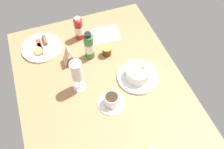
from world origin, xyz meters
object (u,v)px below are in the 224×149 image
at_px(breakfast_plate, 41,47).
at_px(menu_card, 69,56).
at_px(porridge_bowl, 138,74).
at_px(sauce_bottle_red, 79,29).
at_px(coffee_cup, 112,100).
at_px(wine_glass, 77,72).
at_px(jam_jar, 107,51).
at_px(sauce_bottle_green, 88,47).
at_px(cutlery_setting, 105,34).

distance_m(breakfast_plate, menu_card, 0.20).
relative_size(porridge_bowl, menu_card, 2.08).
xyz_separation_m(sauce_bottle_red, breakfast_plate, (-0.01, 0.23, -0.06)).
xyz_separation_m(coffee_cup, menu_card, (0.32, 0.13, 0.03)).
bearing_deg(coffee_cup, wine_glass, 40.39).
relative_size(wine_glass, jam_jar, 3.39).
xyz_separation_m(sauce_bottle_green, menu_card, (-0.00, 0.11, -0.03)).
distance_m(coffee_cup, breakfast_plate, 0.54).
bearing_deg(menu_card, porridge_bowl, -125.99).
height_order(coffee_cup, sauce_bottle_green, sauce_bottle_green).
bearing_deg(wine_glass, cutlery_setting, -37.76).
relative_size(porridge_bowl, coffee_cup, 1.59).
relative_size(sauce_bottle_red, menu_card, 1.45).
bearing_deg(sauce_bottle_green, menu_card, 90.81).
distance_m(coffee_cup, sauce_bottle_red, 0.48).
bearing_deg(jam_jar, breakfast_plate, 63.77).
bearing_deg(sauce_bottle_red, cutlery_setting, -100.12).
bearing_deg(porridge_bowl, coffee_cup, 118.36).
bearing_deg(sauce_bottle_green, jam_jar, -100.70).
bearing_deg(menu_card, jam_jar, -94.63).
bearing_deg(cutlery_setting, menu_card, 118.77).
bearing_deg(porridge_bowl, sauce_bottle_red, 28.55).
bearing_deg(menu_card, coffee_cup, -158.47).
xyz_separation_m(porridge_bowl, cutlery_setting, (0.36, 0.06, -0.03)).
distance_m(cutlery_setting, sauce_bottle_green, 0.20).
relative_size(porridge_bowl, jam_jar, 3.81).
xyz_separation_m(wine_glass, breakfast_plate, (0.33, 0.14, -0.12)).
height_order(wine_glass, sauce_bottle_red, wine_glass).
relative_size(cutlery_setting, jam_jar, 3.08).
bearing_deg(porridge_bowl, menu_card, 54.01).
distance_m(porridge_bowl, cutlery_setting, 0.36).
bearing_deg(porridge_bowl, cutlery_setting, 9.94).
height_order(wine_glass, jam_jar, wine_glass).
height_order(jam_jar, menu_card, menu_card).
height_order(porridge_bowl, coffee_cup, porridge_bowl).
xyz_separation_m(cutlery_setting, menu_card, (-0.13, 0.24, 0.05)).
relative_size(porridge_bowl, sauce_bottle_red, 1.43).
bearing_deg(menu_card, breakfast_plate, 41.48).
distance_m(coffee_cup, jam_jar, 0.31).
relative_size(coffee_cup, jam_jar, 2.39).
bearing_deg(jam_jar, wine_glass, 128.25).
xyz_separation_m(cutlery_setting, coffee_cup, (-0.45, 0.12, 0.02)).
xyz_separation_m(wine_glass, sauce_bottle_green, (0.18, -0.11, -0.05)).
xyz_separation_m(porridge_bowl, wine_glass, (0.05, 0.30, 0.10)).
height_order(cutlery_setting, coffee_cup, coffee_cup).
relative_size(cutlery_setting, sauce_bottle_green, 1.00).
height_order(porridge_bowl, cutlery_setting, porridge_bowl).
distance_m(porridge_bowl, sauce_bottle_red, 0.44).
distance_m(coffee_cup, sauce_bottle_green, 0.33).
bearing_deg(coffee_cup, porridge_bowl, -61.64).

